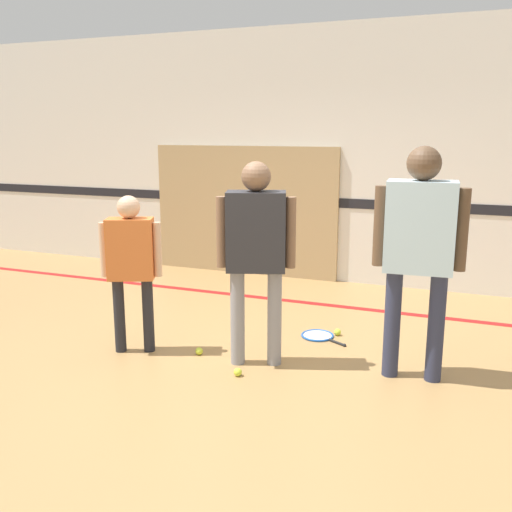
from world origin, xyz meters
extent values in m
plane|color=#A87F4C|center=(0.00, 0.00, 0.00)|extent=(16.00, 16.00, 0.00)
cube|color=silver|center=(0.00, 2.92, 1.60)|extent=(16.00, 0.06, 3.20)
cube|color=black|center=(0.00, 2.88, 1.02)|extent=(16.00, 0.01, 0.12)
cube|color=tan|center=(-1.18, 2.86, 0.86)|extent=(2.59, 0.05, 1.72)
cube|color=red|center=(0.00, 1.81, 0.00)|extent=(14.40, 0.10, 0.01)
cylinder|color=gray|center=(-0.04, -0.05, 0.41)|extent=(0.12, 0.12, 0.81)
cylinder|color=gray|center=(0.25, 0.05, 0.41)|extent=(0.12, 0.12, 0.81)
cube|color=#2D2D33|center=(0.10, 0.00, 1.13)|extent=(0.53, 0.40, 0.64)
sphere|color=brown|center=(0.10, 0.00, 1.57)|extent=(0.24, 0.24, 0.24)
cylinder|color=brown|center=(-0.16, -0.09, 1.12)|extent=(0.08, 0.08, 0.57)
cylinder|color=brown|center=(0.37, 0.09, 1.12)|extent=(0.08, 0.08, 0.57)
cylinder|color=#232328|center=(-1.12, -0.19, 0.33)|extent=(0.10, 0.10, 0.67)
cylinder|color=#232328|center=(-0.88, -0.09, 0.33)|extent=(0.10, 0.10, 0.67)
cube|color=orange|center=(-1.00, -0.14, 0.93)|extent=(0.44, 0.35, 0.53)
sphere|color=#DBAD89|center=(-1.00, -0.14, 1.29)|extent=(0.19, 0.19, 0.19)
cylinder|color=#DBAD89|center=(-1.21, -0.23, 0.92)|extent=(0.07, 0.07, 0.47)
cylinder|color=#DBAD89|center=(-0.79, -0.05, 0.92)|extent=(0.07, 0.07, 0.47)
cylinder|color=#2D334C|center=(1.52, 0.20, 0.44)|extent=(0.13, 0.13, 0.87)
cylinder|color=#2D334C|center=(1.19, 0.17, 0.44)|extent=(0.13, 0.13, 0.87)
cube|color=silver|center=(1.36, 0.19, 1.22)|extent=(0.53, 0.32, 0.69)
sphere|color=brown|center=(1.36, 0.19, 1.69)|extent=(0.25, 0.25, 0.25)
cylinder|color=brown|center=(1.66, 0.21, 1.21)|extent=(0.09, 0.09, 0.62)
cylinder|color=brown|center=(1.06, 0.16, 1.21)|extent=(0.09, 0.09, 0.62)
torus|color=blue|center=(0.42, 0.81, 0.01)|extent=(0.42, 0.42, 0.02)
cylinder|color=silver|center=(0.42, 0.81, 0.01)|extent=(0.27, 0.27, 0.01)
cylinder|color=black|center=(0.63, 0.69, 0.01)|extent=(0.18, 0.11, 0.02)
sphere|color=black|center=(0.72, 0.65, 0.01)|extent=(0.03, 0.03, 0.03)
sphere|color=#CCE038|center=(0.06, -0.30, 0.03)|extent=(0.07, 0.07, 0.07)
sphere|color=#CCE038|center=(0.59, 0.90, 0.03)|extent=(0.07, 0.07, 0.07)
sphere|color=#CCE038|center=(-0.43, -0.01, 0.03)|extent=(0.07, 0.07, 0.07)
camera|label=1|loc=(1.75, -4.20, 1.93)|focal=40.00mm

